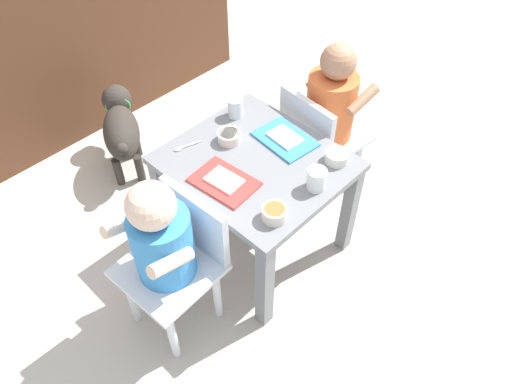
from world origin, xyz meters
TOP-DOWN VIEW (x-y plane):
  - ground_plane at (0.00, 0.00)m, footprint 7.00×7.00m
  - kitchen_cabinet_back at (0.00, 1.22)m, footprint 1.71×0.37m
  - dining_table at (0.00, 0.00)m, footprint 0.51×0.57m
  - seated_child_left at (-0.42, -0.03)m, footprint 0.29×0.29m
  - seated_child_right at (0.42, 0.02)m, footprint 0.31×0.31m
  - dog at (-0.07, 0.74)m, footprint 0.31×0.40m
  - food_tray_left at (-0.15, 0.00)m, footprint 0.16×0.22m
  - food_tray_right at (0.15, 0.00)m, footprint 0.17×0.22m
  - water_cup_left at (0.04, -0.22)m, footprint 0.06×0.06m
  - water_cup_right at (0.12, 0.22)m, footprint 0.06×0.06m
  - veggie_bowl_near at (0.18, -0.19)m, footprint 0.08×0.08m
  - veggie_bowl_far at (-0.14, -0.21)m, footprint 0.08×0.08m
  - cereal_bowl_left_side at (0.01, 0.14)m, footprint 0.08×0.08m
  - spoon_by_left_tray at (-0.12, 0.22)m, footprint 0.10×0.04m

SIDE VIEW (x-z plane):
  - ground_plane at x=0.00m, z-range 0.00..0.00m
  - dog at x=-0.07m, z-range 0.05..0.37m
  - dining_table at x=0.00m, z-range 0.14..0.58m
  - seated_child_left at x=-0.42m, z-range 0.08..0.74m
  - seated_child_right at x=0.42m, z-range 0.08..0.76m
  - spoon_by_left_tray at x=-0.12m, z-range 0.44..0.44m
  - food_tray_left at x=-0.15m, z-range 0.44..0.45m
  - food_tray_right at x=0.15m, z-range 0.44..0.45m
  - veggie_bowl_near at x=0.18m, z-range 0.44..0.48m
  - cereal_bowl_left_side at x=0.01m, z-range 0.44..0.48m
  - veggie_bowl_far at x=-0.14m, z-range 0.44..0.48m
  - water_cup_right at x=0.12m, z-range 0.43..0.51m
  - water_cup_left at x=0.04m, z-range 0.43..0.51m
  - kitchen_cabinet_back at x=0.00m, z-range 0.00..1.04m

